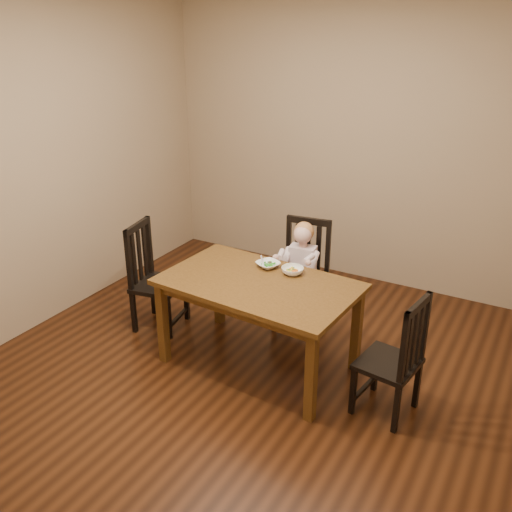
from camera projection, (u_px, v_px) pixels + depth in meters
The scene contains 9 objects.
room at pixel (254, 203), 3.92m from camera, with size 4.01×4.01×2.71m.
dining_table at pixel (259, 292), 4.25m from camera, with size 1.49×0.95×0.72m.
chair_child at pixel (303, 276), 4.91m from camera, with size 0.46×0.44×0.95m.
chair_left at pixel (154, 278), 4.89m from camera, with size 0.46×0.47×0.94m.
chair_right at pixel (395, 359), 3.79m from camera, with size 0.42×0.44×0.90m.
toddler at pixel (302, 265), 4.82m from camera, with size 0.29×0.36×0.50m, color silver, non-canonical shape.
bowl_peas at pixel (268, 265), 4.45m from camera, with size 0.17×0.17×0.04m, color white.
bowl_veg at pixel (292, 271), 4.34m from camera, with size 0.17×0.17×0.05m, color white.
fork at pixel (262, 262), 4.45m from camera, with size 0.09×0.10×0.05m.
Camera 1 is at (1.86, -3.24, 2.57)m, focal length 40.00 mm.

